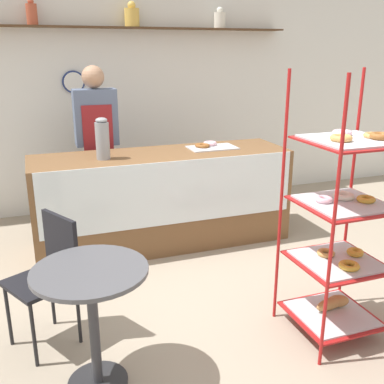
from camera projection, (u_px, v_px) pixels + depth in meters
The scene contains 9 objects.
ground_plane at pixel (212, 308), 3.45m from camera, with size 14.00×14.00×0.00m, color gray.
back_wall at pixel (131, 95), 5.42m from camera, with size 10.00×0.30×2.70m.
display_counter at pixel (163, 199), 4.49m from camera, with size 2.51×0.73×0.94m.
pastry_rack at pixel (341, 231), 2.95m from camera, with size 0.59×0.59×1.78m.
person_worker at pixel (97, 142), 4.71m from camera, with size 0.43×0.23×1.75m.
cafe_table at pixel (92, 300), 2.50m from camera, with size 0.64×0.64×0.75m.
cafe_chair at pixel (50, 267), 2.93m from camera, with size 0.51×0.51×0.87m.
coffee_carafe at pixel (102, 139), 4.05m from camera, with size 0.12×0.12×0.38m.
donut_tray_counter at pixel (209, 146), 4.57m from camera, with size 0.48×0.31×0.05m.
Camera 1 is at (-1.17, -2.78, 1.89)m, focal length 42.00 mm.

